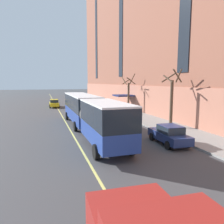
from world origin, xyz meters
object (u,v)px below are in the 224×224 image
Objects in this scene: parked_car_black_2 at (85,99)px; fire_hydrant at (96,102)px; city_bus at (88,111)px; street_tree_mid_block at (172,98)px; parked_car_black_3 at (98,105)px; parked_car_navy_1 at (169,135)px; taxi_cab at (54,103)px; street_tree_far_uptown at (129,93)px.

fire_hydrant is (1.58, -4.76, -0.29)m from parked_car_black_2.
city_bus is 3.09× the size of street_tree_mid_block.
parked_car_black_3 reaches higher than fire_hydrant.
fire_hydrant is at bearing 78.81° from parked_car_black_3.
parked_car_navy_1 is at bearing -90.29° from parked_car_black_2.
parked_car_black_3 is at bearing 100.71° from street_tree_mid_block.
city_bus is 4.20× the size of taxi_cab.
parked_car_navy_1 is 0.96× the size of taxi_cab.
taxi_cab is at bearing 133.58° from street_tree_far_uptown.
city_bus reaches higher than taxi_cab.
parked_car_black_2 is 0.95× the size of taxi_cab.
parked_car_navy_1 and taxi_cab have the same top height.
city_bus is at bearing -107.01° from parked_car_black_3.
parked_car_navy_1 is 0.92× the size of parked_car_black_3.
city_bus is at bearing -105.15° from fire_hydrant.
street_tree_mid_block is (3.61, 5.40, 2.52)m from parked_car_navy_1.
street_tree_far_uptown is 15.05m from fire_hydrant.
street_tree_far_uptown is at bearing -82.99° from fire_hydrant.
street_tree_far_uptown is at bearing -80.12° from parked_car_black_2.
parked_car_black_2 is at bearing 96.14° from street_tree_mid_block.
street_tree_far_uptown reaches higher than taxi_cab.
parked_car_black_2 is at bearing 89.71° from parked_car_navy_1.
fire_hydrant is (9.27, 3.05, -0.29)m from taxi_cab.
parked_car_black_2 is (0.19, 37.22, 0.00)m from parked_car_navy_1.
parked_car_navy_1 is 30.35m from taxi_cab.
street_tree_far_uptown is (8.87, 11.39, 1.10)m from city_bus.
city_bus reaches higher than fire_hydrant.
parked_car_black_2 is 19.89m from street_tree_far_uptown.
fire_hydrant is (-1.81, 14.70, -2.66)m from street_tree_far_uptown.
street_tree_far_uptown is (3.39, -19.46, 2.37)m from parked_car_black_2.
street_tree_mid_block is at bearing -65.16° from taxi_cab.
parked_car_black_3 is 7.52m from street_tree_far_uptown.
parked_car_black_3 is at bearing -101.19° from fire_hydrant.
parked_car_black_3 and taxi_cab have the same top height.
fire_hydrant is at bearing 86.87° from parked_car_navy_1.
city_bus is 4.38× the size of parked_car_navy_1.
street_tree_mid_block reaches higher than fire_hydrant.
city_bus is 26.56× the size of fire_hydrant.
parked_car_navy_1 and parked_car_black_3 have the same top height.
parked_car_navy_1 is 1.01× the size of parked_car_black_2.
parked_car_black_2 is at bearing 79.92° from city_bus.
taxi_cab reaches higher than fire_hydrant.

